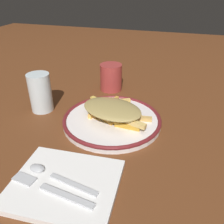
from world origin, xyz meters
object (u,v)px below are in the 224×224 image
(napkin, at_px, (65,184))
(coffee_mug, at_px, (111,77))
(plate, at_px, (112,120))
(fork, at_px, (52,190))
(fries_heap, at_px, (113,110))
(spoon, at_px, (50,174))
(water_glass, at_px, (40,93))

(napkin, height_order, coffee_mug, coffee_mug)
(plate, bearing_deg, fork, 173.24)
(napkin, height_order, fork, fork)
(plate, bearing_deg, fries_heap, -11.76)
(plate, xyz_separation_m, fries_heap, (0.01, -0.00, 0.03))
(spoon, distance_m, coffee_mug, 0.45)
(spoon, height_order, water_glass, water_glass)
(napkin, distance_m, spoon, 0.04)
(water_glass, bearing_deg, spoon, -145.78)
(plate, height_order, water_glass, water_glass)
(plate, bearing_deg, water_glass, 87.06)
(fork, bearing_deg, spoon, 34.27)
(fries_heap, height_order, water_glass, water_glass)
(fries_heap, relative_size, napkin, 1.01)
(plate, distance_m, napkin, 0.24)
(spoon, bearing_deg, fork, -145.73)
(plate, xyz_separation_m, coffee_mug, (0.22, 0.07, 0.04))
(water_glass, bearing_deg, napkin, -141.40)
(fork, height_order, spoon, spoon)
(fries_heap, relative_size, fork, 1.15)
(coffee_mug, bearing_deg, plate, -162.26)
(plate, bearing_deg, spoon, 167.11)
(plate, distance_m, fries_heap, 0.03)
(plate, relative_size, water_glass, 2.36)
(coffee_mug, bearing_deg, napkin, -173.88)
(spoon, relative_size, coffee_mug, 1.45)
(coffee_mug, bearing_deg, water_glass, 142.99)
(spoon, bearing_deg, water_glass, 34.22)
(napkin, xyz_separation_m, water_glass, (0.25, 0.20, 0.05))
(napkin, xyz_separation_m, coffee_mug, (0.46, 0.05, 0.04))
(napkin, bearing_deg, fork, 155.33)
(fries_heap, distance_m, fork, 0.28)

